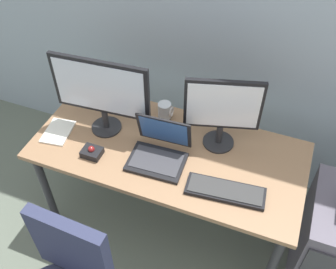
{
  "coord_description": "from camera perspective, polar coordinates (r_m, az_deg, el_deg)",
  "views": [
    {
      "loc": [
        0.54,
        -1.4,
        2.39
      ],
      "look_at": [
        0.0,
        0.0,
        0.87
      ],
      "focal_mm": 41.53,
      "sensor_mm": 36.0,
      "label": 1
    }
  ],
  "objects": [
    {
      "name": "paper_notepad",
      "position": [
        2.4,
        -15.84,
        0.4
      ],
      "size": [
        0.18,
        0.23,
        0.01
      ],
      "primitive_type": "cube",
      "rotation": [
        0.0,
        0.0,
        0.14
      ],
      "color": "white",
      "rests_on": "desk"
    },
    {
      "name": "keyboard",
      "position": [
        2.04,
        8.42,
        -8.18
      ],
      "size": [
        0.42,
        0.18,
        0.03
      ],
      "color": "black",
      "rests_on": "desk"
    },
    {
      "name": "coffee_mug",
      "position": [
        2.38,
        -0.44,
        3.53
      ],
      "size": [
        0.09,
        0.08,
        0.1
      ],
      "color": "silver",
      "rests_on": "desk"
    },
    {
      "name": "trackball_mouse",
      "position": [
        2.22,
        -11.11,
        -2.53
      ],
      "size": [
        0.11,
        0.09,
        0.07
      ],
      "color": "black",
      "rests_on": "desk"
    },
    {
      "name": "laptop",
      "position": [
        2.15,
        -1.3,
        -2.35
      ],
      "size": [
        0.32,
        0.29,
        0.24
      ],
      "color": "black",
      "rests_on": "desk"
    },
    {
      "name": "desk",
      "position": [
        2.29,
        0.0,
        -3.55
      ],
      "size": [
        1.56,
        0.71,
        0.75
      ],
      "color": "#97704E",
      "rests_on": "ground"
    },
    {
      "name": "monitor_side",
      "position": [
        2.1,
        8.01,
        3.62
      ],
      "size": [
        0.41,
        0.18,
        0.45
      ],
      "color": "#262628",
      "rests_on": "desk"
    },
    {
      "name": "ground_plane",
      "position": [
        2.82,
        0.0,
        -12.46
      ],
      "size": [
        8.0,
        8.0,
        0.0
      ],
      "primitive_type": "plane",
      "color": "slate"
    },
    {
      "name": "monitor_main",
      "position": [
        2.19,
        -9.84,
        6.31
      ],
      "size": [
        0.57,
        0.18,
        0.49
      ],
      "color": "#262628",
      "rests_on": "desk"
    }
  ]
}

